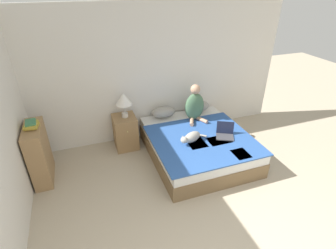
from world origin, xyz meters
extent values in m
cube|color=silver|center=(0.00, 3.79, 1.27)|extent=(5.41, 0.05, 2.55)
cube|color=brown|center=(0.54, 2.76, 0.14)|extent=(1.64, 1.93, 0.28)
cube|color=silver|center=(0.54, 2.76, 0.36)|extent=(1.62, 1.90, 0.17)
cube|color=#2D569E|center=(0.54, 2.57, 0.45)|extent=(1.69, 1.54, 0.02)
cube|color=#3D4784|center=(0.40, 2.52, 0.46)|extent=(0.29, 0.37, 0.01)
cube|color=#3D4784|center=(0.79, 2.45, 0.46)|extent=(0.39, 0.27, 0.01)
cube|color=#3D4784|center=(0.92, 1.99, 0.46)|extent=(0.24, 0.28, 0.01)
ellipsoid|color=gray|center=(0.18, 3.56, 0.57)|extent=(0.48, 0.27, 0.21)
ellipsoid|color=gray|center=(0.91, 3.56, 0.57)|extent=(0.48, 0.27, 0.21)
ellipsoid|color=#476B4C|center=(0.70, 3.27, 0.73)|extent=(0.38, 0.21, 0.54)
sphere|color=tan|center=(0.70, 3.27, 1.08)|extent=(0.18, 0.18, 0.18)
cylinder|color=tan|center=(0.60, 3.14, 0.50)|extent=(0.17, 0.27, 0.07)
cylinder|color=tan|center=(0.80, 3.14, 0.50)|extent=(0.17, 0.27, 0.07)
ellipsoid|color=#A8A399|center=(0.35, 2.57, 0.55)|extent=(0.38, 0.29, 0.17)
sphere|color=#A8A399|center=(0.17, 2.50, 0.57)|extent=(0.11, 0.11, 0.11)
cone|color=#A8A399|center=(0.18, 2.47, 0.62)|extent=(0.05, 0.05, 0.05)
cone|color=#A8A399|center=(0.16, 2.53, 0.62)|extent=(0.05, 0.05, 0.05)
cylinder|color=#A8A399|center=(0.56, 2.66, 0.48)|extent=(0.17, 0.14, 0.04)
cube|color=#424247|center=(0.93, 2.49, 0.47)|extent=(0.36, 0.33, 0.02)
cube|color=black|center=(0.99, 2.61, 0.59)|extent=(0.28, 0.18, 0.21)
cube|color=#937047|center=(-0.61, 3.49, 0.32)|extent=(0.41, 0.46, 0.63)
sphere|color=tan|center=(-0.61, 3.25, 0.46)|extent=(0.03, 0.03, 0.03)
cylinder|color=beige|center=(-0.59, 3.49, 0.67)|extent=(0.11, 0.11, 0.08)
cylinder|color=beige|center=(-0.59, 3.49, 0.80)|extent=(0.02, 0.02, 0.17)
cone|color=white|center=(-0.59, 3.49, 0.99)|extent=(0.29, 0.29, 0.22)
cube|color=#99754C|center=(-2.05, 3.03, 0.47)|extent=(0.26, 0.69, 0.95)
cube|color=gold|center=(-2.04, 3.04, 0.96)|extent=(0.21, 0.22, 0.03)
cube|color=gold|center=(-2.04, 3.02, 1.00)|extent=(0.19, 0.25, 0.04)
cube|color=#3D7A51|center=(-2.04, 3.04, 1.03)|extent=(0.16, 0.22, 0.03)
camera|label=1|loc=(-1.26, -0.76, 2.88)|focal=28.00mm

